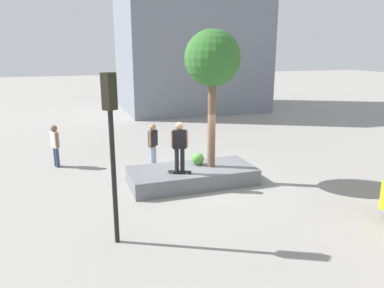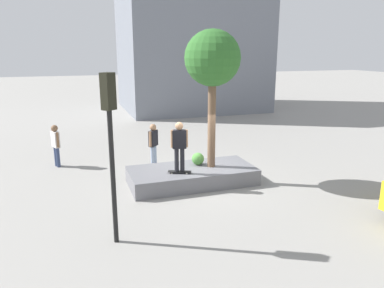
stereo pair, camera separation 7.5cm
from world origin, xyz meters
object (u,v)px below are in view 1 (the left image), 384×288
plaza_tree (212,60)px  pedestrian_crossing (55,143)px  skateboarder (179,143)px  bystander_watching (153,142)px  traffic_light_corner (111,130)px  skateboard (180,172)px  planter_ledge (192,176)px

plaza_tree → pedestrian_crossing: bearing=-33.9°
skateboarder → bystander_watching: bearing=-85.0°
bystander_watching → pedestrian_crossing: bystander_watching is taller
plaza_tree → traffic_light_corner: bearing=41.0°
skateboard → traffic_light_corner: size_ratio=0.19×
plaza_tree → bystander_watching: (1.58, -2.55, -3.34)m
planter_ledge → traffic_light_corner: bearing=47.1°
plaza_tree → skateboard: size_ratio=5.90×
bystander_watching → pedestrian_crossing: bearing=-15.9°
bystander_watching → pedestrian_crossing: 3.98m
plaza_tree → skateboarder: 3.05m
planter_ledge → plaza_tree: size_ratio=0.93×
traffic_light_corner → bystander_watching: bearing=-111.3°
planter_ledge → pedestrian_crossing: 5.96m
planter_ledge → pedestrian_crossing: bearing=-37.9°
skateboard → bystander_watching: bearing=-85.0°
pedestrian_crossing → skateboarder: bearing=135.4°
skateboarder → traffic_light_corner: (2.57, 2.99, 1.25)m
plaza_tree → bystander_watching: size_ratio=2.75×
planter_ledge → skateboard: 0.78m
bystander_watching → plaza_tree: bearing=121.8°
traffic_light_corner → pedestrian_crossing: (1.52, -7.02, -1.88)m
bystander_watching → pedestrian_crossing: size_ratio=1.00×
skateboard → pedestrian_crossing: bearing=-44.6°
planter_ledge → skateboarder: size_ratio=2.60×
plaza_tree → skateboard: plaza_tree is taller
skateboarder → traffic_light_corner: size_ratio=0.41×
traffic_light_corner → skateboarder: bearing=-130.6°
skateboard → bystander_watching: (0.26, -2.94, 0.39)m
planter_ledge → skateboard: bearing=34.2°
planter_ledge → plaza_tree: bearing=179.8°
planter_ledge → bystander_watching: size_ratio=2.56×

